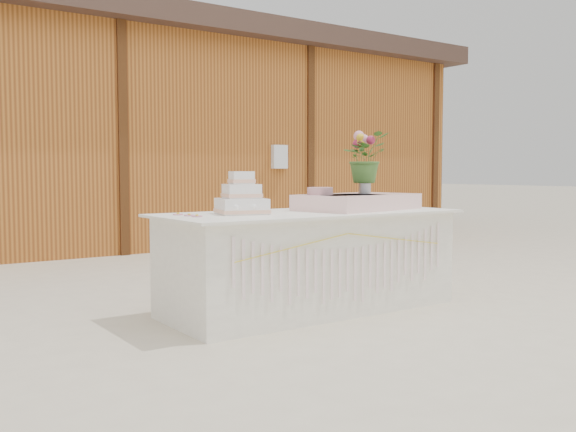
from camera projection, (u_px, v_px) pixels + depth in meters
name	position (u px, v px, depth m)	size (l,w,h in m)	color
ground	(310.00, 310.00, 5.03)	(80.00, 80.00, 0.00)	beige
barn	(75.00, 133.00, 9.81)	(12.60, 4.60, 3.30)	#AF6724
cake_table	(310.00, 261.00, 5.00)	(2.40, 1.00, 0.77)	white
wedding_cake	(242.00, 200.00, 4.71)	(0.43, 0.43, 0.31)	white
pink_cake_stand	(320.00, 198.00, 5.07)	(0.26, 0.26, 0.19)	silver
satin_runner	(358.00, 202.00, 5.25)	(1.01, 0.58, 0.13)	beige
flower_vase	(365.00, 185.00, 5.31)	(0.10, 0.10, 0.14)	silver
bouquet	(365.00, 152.00, 5.29)	(0.38, 0.33, 0.42)	#3E6A2A
loose_flowers	(183.00, 215.00, 4.45)	(0.15, 0.36, 0.02)	#CE7E96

